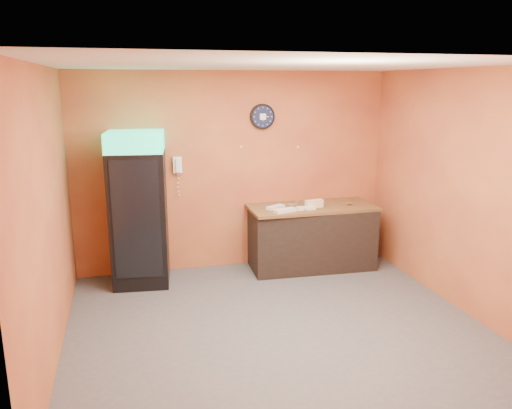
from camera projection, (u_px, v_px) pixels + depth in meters
name	position (u px, v px, depth m)	size (l,w,h in m)	color
floor	(274.00, 324.00, 5.58)	(4.50, 4.50, 0.00)	#47474C
back_wall	(235.00, 171.00, 7.13)	(4.50, 0.02, 2.80)	#C97138
left_wall	(47.00, 217.00, 4.69)	(0.02, 4.00, 2.80)	#C97138
right_wall	(460.00, 191.00, 5.81)	(0.02, 4.00, 2.80)	#C97138
ceiling	(277.00, 65.00, 4.92)	(4.50, 4.00, 0.02)	white
beverage_cooler	(140.00, 212.00, 6.51)	(0.79, 0.80, 2.03)	black
prep_counter	(311.00, 238.00, 7.25)	(1.75, 0.78, 0.88)	black
wall_clock	(262.00, 117.00, 7.02)	(0.36, 0.06, 0.36)	black
wall_phone	(177.00, 165.00, 6.84)	(0.12, 0.10, 0.22)	white
butcher_paper	(312.00, 207.00, 7.14)	(1.81, 0.79, 0.04)	brown
sub_roll_stack	(314.00, 204.00, 7.03)	(0.27, 0.13, 0.11)	beige
wrapped_sandwich_left	(285.00, 210.00, 6.79)	(0.31, 0.12, 0.04)	silver
wrapped_sandwich_mid	(306.00, 208.00, 6.92)	(0.27, 0.10, 0.04)	silver
wrapped_sandwich_right	(276.00, 207.00, 6.99)	(0.28, 0.11, 0.04)	silver
kitchen_tool	(298.00, 203.00, 7.20)	(0.06, 0.06, 0.06)	silver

